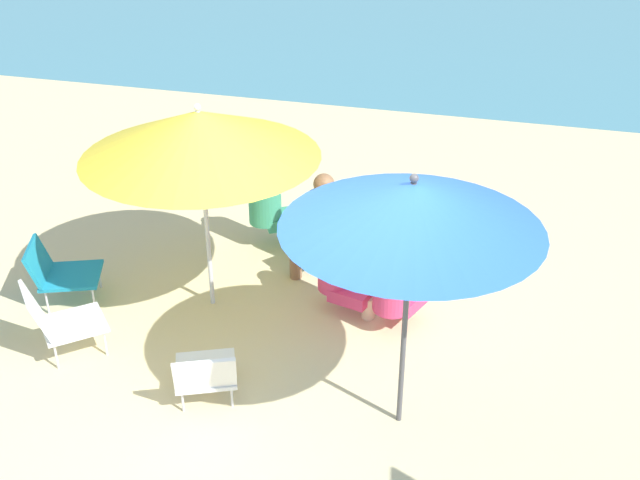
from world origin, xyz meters
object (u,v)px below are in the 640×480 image
beach_chair_a (58,319)px  umbrella_yellow (200,134)px  beach_chair_b (205,373)px  person_a (320,223)px  person_d (270,202)px  person_b (395,286)px  person_c (340,266)px  beach_chair_c (59,271)px  umbrella_blue (412,206)px

beach_chair_a → umbrella_yellow: bearing=6.3°
beach_chair_b → person_a: 2.19m
beach_chair_a → person_d: 2.51m
person_b → person_c: bearing=93.9°
beach_chair_a → person_d: size_ratio=0.77×
umbrella_yellow → beach_chair_b: umbrella_yellow is taller
person_c → beach_chair_c: bearing=-152.8°
beach_chair_c → person_a: bearing=7.4°
umbrella_blue → person_a: size_ratio=1.98×
beach_chair_a → person_a: bearing=5.7°
umbrella_yellow → umbrella_blue: (1.95, -1.10, 0.12)m
beach_chair_a → person_b: bearing=-19.5°
umbrella_yellow → person_b: bearing=2.3°
beach_chair_b → beach_chair_a: bearing=56.5°
umbrella_blue → beach_chair_c: (-3.30, 0.76, -1.46)m
beach_chair_b → person_b: 1.81m
person_d → beach_chair_b: bearing=-113.8°
umbrella_blue → person_c: bearing=121.0°
umbrella_blue → umbrella_yellow: bearing=150.6°
person_a → beach_chair_c: bearing=-22.2°
beach_chair_c → person_c: 2.57m
umbrella_yellow → person_a: umbrella_yellow is taller
person_b → person_d: person_d is taller
beach_chair_a → person_d: bearing=21.8°
beach_chair_b → person_b: person_b is taller
umbrella_yellow → umbrella_blue: size_ratio=1.01×
person_d → beach_chair_c: bearing=-165.7°
umbrella_blue → person_c: umbrella_blue is taller
umbrella_blue → beach_chair_b: size_ratio=2.82×
person_a → person_c: size_ratio=1.07×
beach_chair_b → person_d: size_ratio=0.74×
person_d → person_a: bearing=-59.4°
umbrella_yellow → beach_chair_a: size_ratio=2.72×
person_a → umbrella_blue: bearing=68.8°
umbrella_blue → beach_chair_a: umbrella_blue is taller
umbrella_yellow → beach_chair_b: size_ratio=2.84×
beach_chair_b → person_b: (1.20, 1.36, 0.15)m
person_b → beach_chair_c: bearing=118.4°
person_b → person_c: size_ratio=0.93×
beach_chair_a → person_a: 2.57m
person_b → umbrella_yellow: bearing=113.1°
beach_chair_c → person_c: (2.51, 0.57, 0.13)m
umbrella_blue → beach_chair_a: 3.20m
umbrella_blue → person_d: size_ratio=2.08×
person_b → umbrella_blue: bearing=-146.4°
beach_chair_b → person_c: (0.66, 1.52, 0.18)m
person_a → beach_chair_a: bearing=-3.1°
beach_chair_a → beach_chair_c: beach_chair_a is taller
umbrella_blue → person_c: 2.04m
beach_chair_c → person_b: (3.04, 0.41, 0.10)m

